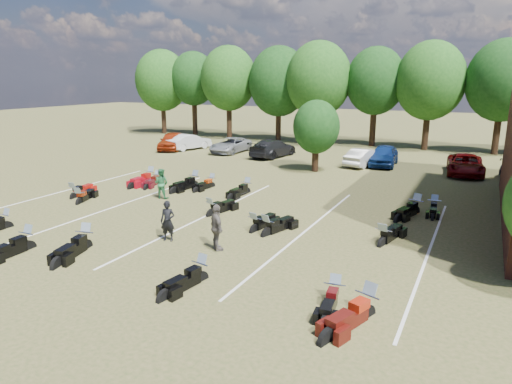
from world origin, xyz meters
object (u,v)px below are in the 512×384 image
Objects in this scene: car_0 at (172,141)px; person_green at (161,184)px; motorcycle_3 at (86,249)px; car_4 at (384,155)px; motorcycle_14 at (157,184)px; motorcycle_7 at (74,198)px; person_black at (168,221)px; person_grey at (217,228)px.

car_0 is 17.48m from person_green.
car_0 reaches higher than motorcycle_3.
car_4 is at bearing -19.43° from car_0.
motorcycle_14 is (-4.61, 10.07, 0.00)m from motorcycle_3.
motorcycle_14 is (1.85, 4.81, 0.00)m from motorcycle_7.
motorcycle_7 is (-6.45, 5.26, 0.00)m from motorcycle_3.
car_0 is 2.83× the size of person_green.
person_black is 0.66× the size of motorcycle_3.
car_0 reaches higher than car_4.
car_0 is 2.82× the size of person_black.
car_0 is at bearing 109.71° from motorcycle_14.
car_0 reaches higher than motorcycle_14.
motorcycle_3 is (-6.64, -22.44, -0.76)m from car_4.
motorcycle_7 is at bearing -131.12° from car_4.
motorcycle_3 is (-4.58, -2.14, -0.90)m from person_grey.
car_0 is at bearing 104.45° from motorcycle_3.
person_grey is at bearing -71.13° from car_0.
motorcycle_7 is (-4.31, -2.12, -0.82)m from person_green.
motorcycle_3 is at bearing -78.73° from motorcycle_14.
car_4 reaches higher than motorcycle_14.
car_0 is at bearing -10.15° from person_grey.
person_grey reaches higher than car_0.
person_green is at bearing -60.79° from motorcycle_14.
motorcycle_3 is 1.18× the size of motorcycle_14.
person_black is (14.44, -19.54, 0.03)m from car_0.
person_grey reaches higher than car_4.
person_green reaches higher than motorcycle_14.
person_grey reaches higher than motorcycle_7.
car_0 is at bearing -81.37° from motorcycle_7.
person_grey is 12.16m from motorcycle_14.
motorcycle_3 is (-2.28, -2.16, -0.82)m from person_black.
person_black is 0.74× the size of motorcycle_7.
motorcycle_7 is (-11.03, 3.12, -0.90)m from person_grey.
car_4 is at bearing -137.83° from motorcycle_7.
motorcycle_7 is 1.06× the size of motorcycle_14.
person_grey is 0.81× the size of motorcycle_7.
car_4 is 20.41m from person_grey.
person_grey is 0.85× the size of motorcycle_14.
person_black reaches higher than motorcycle_14.
motorcycle_3 is (2.14, -7.38, -0.82)m from person_green.
motorcycle_3 reaches higher than motorcycle_7.
motorcycle_7 is at bearing 23.52° from person_grey.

